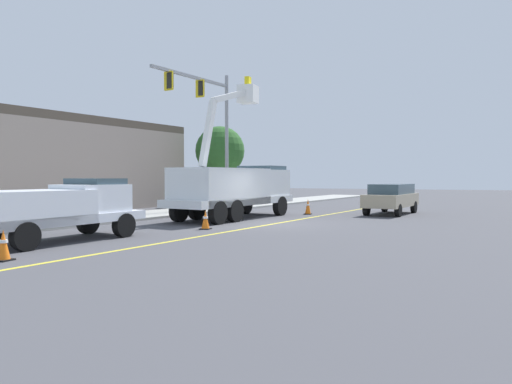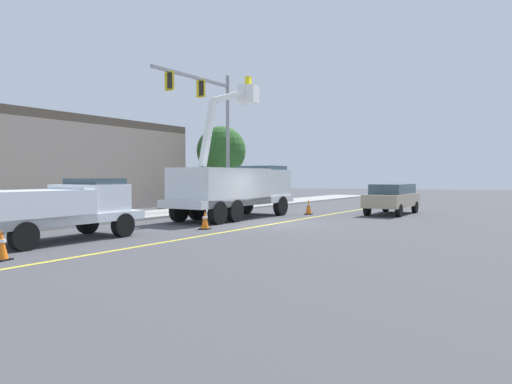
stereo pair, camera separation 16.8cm
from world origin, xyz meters
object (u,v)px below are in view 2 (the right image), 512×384
at_px(service_pickup_truck, 59,207).
at_px(traffic_cone_mid_rear, 309,207).
at_px(traffic_cone_leading, 1,245).
at_px(passing_minivan, 392,197).
at_px(traffic_cone_mid_front, 205,220).
at_px(traffic_signal_mast, 209,114).
at_px(utility_bucket_truck, 235,186).

distance_m(service_pickup_truck, traffic_cone_mid_rear, 14.52).
bearing_deg(traffic_cone_leading, traffic_cone_mid_rear, -12.05).
relative_size(passing_minivan, traffic_cone_leading, 6.39).
bearing_deg(traffic_cone_mid_rear, traffic_cone_leading, 167.95).
height_order(service_pickup_truck, traffic_cone_mid_front, service_pickup_truck).
bearing_deg(traffic_cone_mid_rear, traffic_signal_mast, 91.82).
xyz_separation_m(passing_minivan, traffic_cone_leading, (-18.78, 7.98, -0.58)).
bearing_deg(traffic_signal_mast, passing_minivan, -79.25).
distance_m(traffic_cone_mid_rear, traffic_signal_mast, 8.09).
bearing_deg(utility_bucket_truck, traffic_cone_mid_front, -170.66).
xyz_separation_m(traffic_cone_leading, traffic_cone_mid_rear, (17.00, -3.63, 0.03)).
relative_size(passing_minivan, traffic_signal_mast, 0.60).
height_order(service_pickup_truck, traffic_cone_mid_rear, service_pickup_truck).
bearing_deg(traffic_cone_mid_rear, passing_minivan, -67.76).
bearing_deg(service_pickup_truck, traffic_cone_mid_front, -30.45).
distance_m(service_pickup_truck, traffic_signal_mast, 14.31).
height_order(utility_bucket_truck, traffic_cone_leading, utility_bucket_truck).
height_order(service_pickup_truck, traffic_cone_leading, service_pickup_truck).
bearing_deg(traffic_cone_leading, passing_minivan, -23.03).
bearing_deg(traffic_signal_mast, traffic_cone_mid_rear, -88.18).
xyz_separation_m(traffic_cone_leading, traffic_cone_mid_front, (8.24, -1.60, -0.02)).
distance_m(traffic_cone_mid_front, traffic_cone_mid_rear, 8.99).
xyz_separation_m(service_pickup_truck, traffic_cone_leading, (-3.35, -1.27, -0.73)).
distance_m(passing_minivan, traffic_cone_mid_front, 12.34).
xyz_separation_m(service_pickup_truck, traffic_cone_mid_rear, (13.65, -4.90, -0.69)).
relative_size(traffic_cone_leading, traffic_signal_mast, 0.09).
relative_size(traffic_cone_mid_front, traffic_cone_mid_rear, 0.88).
xyz_separation_m(traffic_cone_mid_rear, traffic_signal_mast, (-0.19, 6.02, 5.40)).
bearing_deg(traffic_cone_leading, service_pickup_truck, 20.80).
distance_m(passing_minivan, traffic_cone_mid_rear, 4.73).
bearing_deg(utility_bucket_truck, traffic_signal_mast, 41.93).
height_order(utility_bucket_truck, traffic_cone_mid_front, utility_bucket_truck).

